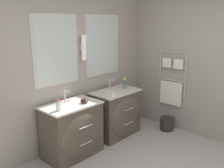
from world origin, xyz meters
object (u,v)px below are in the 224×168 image
object	(u,v)px
vanity_right	(117,113)
waste_bin	(167,123)
vanity_left	(73,130)
toiletry_bottle	(59,106)
flower_vase	(125,84)
amenity_bowl	(84,101)

from	to	relation	value
vanity_right	waste_bin	distance (m)	1.04
vanity_left	vanity_right	world-z (taller)	same
vanity_right	toiletry_bottle	size ratio (longest dim) A/B	5.76
vanity_right	flower_vase	bearing A→B (deg)	5.53
vanity_left	flower_vase	bearing A→B (deg)	1.05
vanity_right	waste_bin	size ratio (longest dim) A/B	3.37
flower_vase	waste_bin	size ratio (longest dim) A/B	0.79
vanity_left	flower_vase	size ratio (longest dim) A/B	4.25
vanity_right	amenity_bowl	size ratio (longest dim) A/B	7.63
vanity_left	amenity_bowl	xyz separation A→B (m)	(0.18, -0.06, 0.44)
vanity_left	toiletry_bottle	bearing A→B (deg)	-169.10
vanity_left	vanity_right	size ratio (longest dim) A/B	1.00
flower_vase	amenity_bowl	bearing A→B (deg)	-175.25
toiletry_bottle	vanity_right	bearing A→B (deg)	2.40
vanity_left	amenity_bowl	size ratio (longest dim) A/B	7.63
flower_vase	toiletry_bottle	bearing A→B (deg)	-177.12
toiletry_bottle	amenity_bowl	bearing A→B (deg)	-1.44
amenity_bowl	flower_vase	world-z (taller)	flower_vase
waste_bin	vanity_left	bearing A→B (deg)	162.55
vanity_left	vanity_right	bearing A→B (deg)	0.00
waste_bin	amenity_bowl	bearing A→B (deg)	162.83
vanity_right	toiletry_bottle	world-z (taller)	toiletry_bottle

